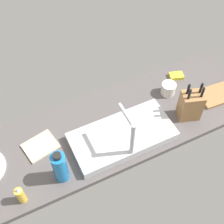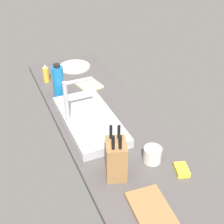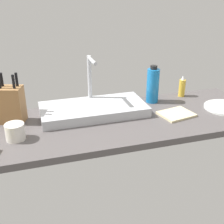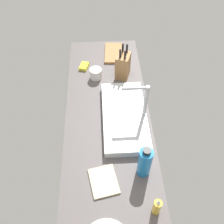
{
  "view_description": "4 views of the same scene",
  "coord_description": "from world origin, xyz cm",
  "px_view_note": "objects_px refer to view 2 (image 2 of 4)",
  "views": [
    {
      "loc": [
        44.79,
        93.74,
        154.64
      ],
      "look_at": [
        -2.69,
        -4.05,
        10.55
      ],
      "focal_mm": 49.82,
      "sensor_mm": 36.0,
      "label": 1
    },
    {
      "loc": [
        -141.57,
        57.53,
        111.73
      ],
      "look_at": [
        -4.67,
        -2.21,
        10.19
      ],
      "focal_mm": 49.79,
      "sensor_mm": 36.0,
      "label": 2
    },
    {
      "loc": [
        -34.75,
        -133.81,
        70.47
      ],
      "look_at": [
        5.35,
        -0.97,
        8.62
      ],
      "focal_mm": 46.23,
      "sensor_mm": 36.0,
      "label": 3
    },
    {
      "loc": [
        102.66,
        -3.32,
        135.32
      ],
      "look_at": [
        -3.55,
        2.81,
        9.12
      ],
      "focal_mm": 40.63,
      "sensor_mm": 36.0,
      "label": 4
    }
  ],
  "objects_px": {
    "faucet": "(69,101)",
    "cutting_board": "(153,213)",
    "dish_towel": "(89,85)",
    "soap_bottle": "(46,74)",
    "dinner_plate": "(75,67)",
    "coffee_mug": "(152,155)",
    "water_bottle": "(58,81)",
    "knife_block": "(116,159)",
    "sink_basin": "(90,120)",
    "dish_sponge": "(182,170)"
  },
  "relations": [
    {
      "from": "cutting_board",
      "to": "dinner_plate",
      "type": "relative_size",
      "value": 1.12
    },
    {
      "from": "knife_block",
      "to": "coffee_mug",
      "type": "xyz_separation_m",
      "value": [
        0.01,
        -0.21,
        -0.06
      ]
    },
    {
      "from": "knife_block",
      "to": "soap_bottle",
      "type": "distance_m",
      "value": 1.05
    },
    {
      "from": "cutting_board",
      "to": "dish_sponge",
      "type": "distance_m",
      "value": 0.3
    },
    {
      "from": "knife_block",
      "to": "soap_bottle",
      "type": "height_order",
      "value": "knife_block"
    },
    {
      "from": "knife_block",
      "to": "dinner_plate",
      "type": "relative_size",
      "value": 1.09
    },
    {
      "from": "cutting_board",
      "to": "water_bottle",
      "type": "distance_m",
      "value": 1.1
    },
    {
      "from": "cutting_board",
      "to": "water_bottle",
      "type": "bearing_deg",
      "value": 4.96
    },
    {
      "from": "water_bottle",
      "to": "coffee_mug",
      "type": "relative_size",
      "value": 2.53
    },
    {
      "from": "cutting_board",
      "to": "soap_bottle",
      "type": "relative_size",
      "value": 1.94
    },
    {
      "from": "sink_basin",
      "to": "cutting_board",
      "type": "xyz_separation_m",
      "value": [
        -0.7,
        -0.02,
        -0.02
      ]
    },
    {
      "from": "faucet",
      "to": "knife_block",
      "type": "relative_size",
      "value": 1.15
    },
    {
      "from": "sink_basin",
      "to": "coffee_mug",
      "type": "height_order",
      "value": "coffee_mug"
    },
    {
      "from": "sink_basin",
      "to": "dinner_plate",
      "type": "height_order",
      "value": "sink_basin"
    },
    {
      "from": "sink_basin",
      "to": "knife_block",
      "type": "xyz_separation_m",
      "value": [
        -0.43,
        0.03,
        0.07
      ]
    },
    {
      "from": "faucet",
      "to": "knife_block",
      "type": "bearing_deg",
      "value": -169.6
    },
    {
      "from": "cutting_board",
      "to": "coffee_mug",
      "type": "relative_size",
      "value": 2.97
    },
    {
      "from": "cutting_board",
      "to": "dinner_plate",
      "type": "height_order",
      "value": "cutting_board"
    },
    {
      "from": "faucet",
      "to": "cutting_board",
      "type": "bearing_deg",
      "value": -169.82
    },
    {
      "from": "faucet",
      "to": "water_bottle",
      "type": "distance_m",
      "value": 0.39
    },
    {
      "from": "water_bottle",
      "to": "dish_sponge",
      "type": "distance_m",
      "value": 1.0
    },
    {
      "from": "soap_bottle",
      "to": "water_bottle",
      "type": "bearing_deg",
      "value": -171.39
    },
    {
      "from": "water_bottle",
      "to": "dish_towel",
      "type": "height_order",
      "value": "water_bottle"
    },
    {
      "from": "coffee_mug",
      "to": "water_bottle",
      "type": "bearing_deg",
      "value": 17.39
    },
    {
      "from": "dinner_plate",
      "to": "coffee_mug",
      "type": "distance_m",
      "value": 1.17
    },
    {
      "from": "dish_sponge",
      "to": "soap_bottle",
      "type": "bearing_deg",
      "value": 18.18
    },
    {
      "from": "faucet",
      "to": "soap_bottle",
      "type": "xyz_separation_m",
      "value": [
        0.6,
        0.0,
        -0.12
      ]
    },
    {
      "from": "dish_towel",
      "to": "coffee_mug",
      "type": "height_order",
      "value": "coffee_mug"
    },
    {
      "from": "faucet",
      "to": "knife_block",
      "type": "distance_m",
      "value": 0.46
    },
    {
      "from": "sink_basin",
      "to": "knife_block",
      "type": "distance_m",
      "value": 0.44
    },
    {
      "from": "faucet",
      "to": "dish_towel",
      "type": "height_order",
      "value": "faucet"
    },
    {
      "from": "faucet",
      "to": "soap_bottle",
      "type": "height_order",
      "value": "faucet"
    },
    {
      "from": "water_bottle",
      "to": "coffee_mug",
      "type": "distance_m",
      "value": 0.85
    },
    {
      "from": "faucet",
      "to": "water_bottle",
      "type": "bearing_deg",
      "value": -5.12
    },
    {
      "from": "dish_sponge",
      "to": "water_bottle",
      "type": "bearing_deg",
      "value": 20.34
    },
    {
      "from": "dish_towel",
      "to": "cutting_board",
      "type": "bearing_deg",
      "value": 173.52
    },
    {
      "from": "cutting_board",
      "to": "coffee_mug",
      "type": "height_order",
      "value": "coffee_mug"
    },
    {
      "from": "soap_bottle",
      "to": "dish_towel",
      "type": "bearing_deg",
      "value": -124.11
    },
    {
      "from": "soap_bottle",
      "to": "dinner_plate",
      "type": "xyz_separation_m",
      "value": [
        0.14,
        -0.26,
        -0.05
      ]
    },
    {
      "from": "soap_bottle",
      "to": "dish_towel",
      "type": "height_order",
      "value": "soap_bottle"
    },
    {
      "from": "knife_block",
      "to": "coffee_mug",
      "type": "bearing_deg",
      "value": -68.28
    },
    {
      "from": "knife_block",
      "to": "water_bottle",
      "type": "distance_m",
      "value": 0.82
    },
    {
      "from": "sink_basin",
      "to": "cutting_board",
      "type": "distance_m",
      "value": 0.71
    },
    {
      "from": "cutting_board",
      "to": "dinner_plate",
      "type": "bearing_deg",
      "value": -5.04
    },
    {
      "from": "sink_basin",
      "to": "dish_sponge",
      "type": "relative_size",
      "value": 6.48
    },
    {
      "from": "cutting_board",
      "to": "water_bottle",
      "type": "xyz_separation_m",
      "value": [
        1.09,
        0.09,
        0.1
      ]
    },
    {
      "from": "faucet",
      "to": "dish_sponge",
      "type": "height_order",
      "value": "faucet"
    },
    {
      "from": "sink_basin",
      "to": "coffee_mug",
      "type": "bearing_deg",
      "value": -156.69
    },
    {
      "from": "soap_bottle",
      "to": "dinner_plate",
      "type": "height_order",
      "value": "soap_bottle"
    },
    {
      "from": "dish_towel",
      "to": "faucet",
      "type": "bearing_deg",
      "value": 148.7
    }
  ]
}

